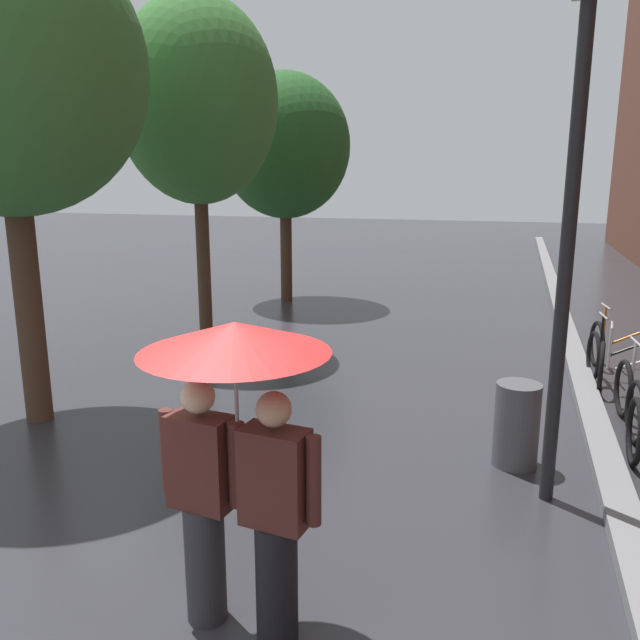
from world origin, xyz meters
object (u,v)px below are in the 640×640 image
object	(u,v)px
street_tree_2	(285,147)
parked_bicycle_6	(632,356)
litter_bin	(517,425)
street_tree_0	(4,69)
street_lamp_post	(571,205)
couple_under_umbrella	(237,430)
street_tree_1	(197,102)
parked_bicycle_7	(633,343)

from	to	relation	value
street_tree_2	parked_bicycle_6	xyz separation A→B (m)	(6.71, -4.23, -3.10)
street_tree_2	parked_bicycle_6	bearing A→B (deg)	-32.18
parked_bicycle_6	litter_bin	world-z (taller)	parked_bicycle_6
street_tree_0	street_lamp_post	bearing A→B (deg)	-2.28
couple_under_umbrella	litter_bin	xyz separation A→B (m)	(1.65, 2.97, -0.93)
street_tree_0	litter_bin	size ratio (longest dim) A/B	6.52
street_tree_1	parked_bicycle_6	bearing A→B (deg)	-1.34
street_tree_0	street_tree_1	bearing A→B (deg)	86.13
street_tree_1	street_tree_2	world-z (taller)	street_tree_1
street_tree_1	litter_bin	bearing A→B (deg)	-33.34
couple_under_umbrella	street_tree_1	bearing A→B (deg)	118.90
street_tree_1	street_lamp_post	xyz separation A→B (m)	(5.45, -4.03, -1.40)
street_tree_1	street_tree_2	distance (m)	4.10
parked_bicycle_7	street_lamp_post	xyz separation A→B (m)	(-1.38, -4.62, 2.23)
street_lamp_post	couple_under_umbrella	bearing A→B (deg)	-129.45
couple_under_umbrella	parked_bicycle_6	bearing A→B (deg)	62.83
street_tree_1	parked_bicycle_6	size ratio (longest dim) A/B	4.94
street_tree_2	parked_bicycle_7	size ratio (longest dim) A/B	4.34
litter_bin	street_tree_1	bearing A→B (deg)	146.66
couple_under_umbrella	street_lamp_post	world-z (taller)	street_lamp_post
couple_under_umbrella	street_lamp_post	size ratio (longest dim) A/B	0.45
street_tree_0	parked_bicycle_7	bearing A→B (deg)	31.81
street_tree_0	street_tree_2	world-z (taller)	street_tree_0
parked_bicycle_7	street_lamp_post	bearing A→B (deg)	-106.60
couple_under_umbrella	street_tree_0	bearing A→B (deg)	145.75
parked_bicycle_7	parked_bicycle_6	bearing A→B (deg)	-98.77
couple_under_umbrella	street_lamp_post	xyz separation A→B (m)	(1.93, 2.34, 1.25)
street_tree_1	street_lamp_post	world-z (taller)	street_tree_1
street_tree_0	litter_bin	bearing A→B (deg)	4.26
street_tree_0	litter_bin	world-z (taller)	street_tree_0
street_tree_2	street_lamp_post	world-z (taller)	street_tree_2
parked_bicycle_6	litter_bin	distance (m)	3.59
street_lamp_post	parked_bicycle_6	bearing A→B (deg)	71.95
street_lamp_post	street_tree_2	bearing A→B (deg)	123.96
parked_bicycle_7	street_lamp_post	distance (m)	5.31
street_tree_0	street_tree_1	xyz separation A→B (m)	(0.26, 3.80, 0.06)
street_lamp_post	street_tree_0	bearing A→B (deg)	177.72
litter_bin	parked_bicycle_6	bearing A→B (deg)	64.53
parked_bicycle_7	couple_under_umbrella	world-z (taller)	couple_under_umbrella
street_lamp_post	litter_bin	xyz separation A→B (m)	(-0.28, 0.63, -2.18)
street_tree_2	parked_bicycle_7	distance (m)	8.27
parked_bicycle_6	street_tree_1	bearing A→B (deg)	178.66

